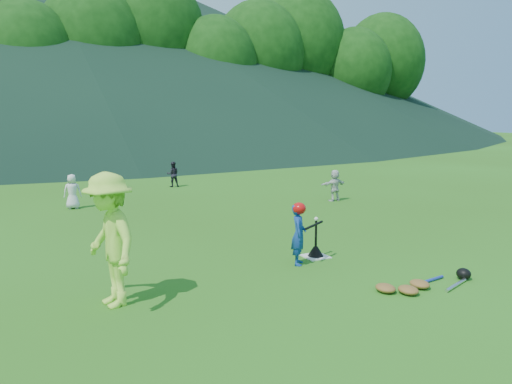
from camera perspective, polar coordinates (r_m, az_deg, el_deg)
ground at (r=9.62m, az=6.81°, el=-7.37°), size 120.00×120.00×0.00m
home_plate at (r=9.62m, az=6.82°, el=-7.31°), size 0.45×0.45×0.02m
baseball at (r=9.45m, az=6.90°, el=-3.07°), size 0.08×0.08×0.08m
batter_child at (r=9.00m, az=4.90°, el=-4.85°), size 0.44×0.48×1.11m
adult_coach at (r=7.27m, az=-16.36°, el=-5.28°), size 0.91×1.33×1.90m
fielder_a at (r=15.16m, az=-20.25°, el=0.05°), size 0.54×0.40×1.00m
fielder_b at (r=18.77m, az=-9.48°, el=2.01°), size 0.52×0.44×0.94m
fielder_d at (r=15.70m, az=8.98°, el=0.76°), size 0.93×0.36×0.98m
batting_tee at (r=9.59m, az=6.83°, el=-6.63°), size 0.30×0.30×0.68m
batter_gear at (r=8.91m, az=5.08°, el=-2.04°), size 0.70×0.34×0.47m
equipment_pile at (r=8.30m, az=18.27°, el=-9.96°), size 1.80×0.64×0.19m
outfield_fence at (r=36.09m, az=-18.75°, el=5.29°), size 70.07×0.08×1.33m
tree_line at (r=42.20m, az=-20.19°, el=15.91°), size 70.04×11.40×14.82m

